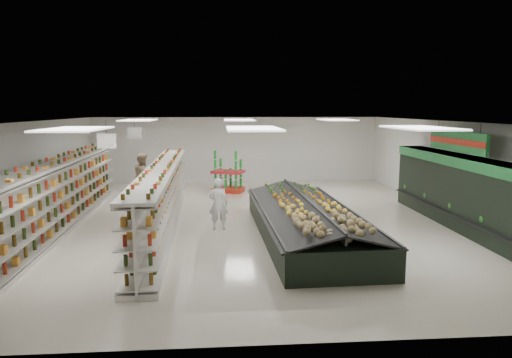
{
  "coord_description": "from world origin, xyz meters",
  "views": [
    {
      "loc": [
        -0.74,
        -14.53,
        3.62
      ],
      "look_at": [
        0.43,
        0.63,
        1.26
      ],
      "focal_mm": 32.0,
      "sensor_mm": 36.0,
      "label": 1
    }
  ],
  "objects": [
    {
      "name": "hortifruti_banner",
      "position": [
        6.25,
        -1.5,
        2.65
      ],
      "size": [
        0.12,
        3.2,
        0.95
      ],
      "color": "#207936",
      "rests_on": "ceiling"
    },
    {
      "name": "ceiling",
      "position": [
        0.0,
        0.0,
        3.2
      ],
      "size": [
        14.0,
        16.0,
        0.02
      ],
      "primitive_type": "cube",
      "color": "white",
      "rests_on": "wall_back"
    },
    {
      "name": "aisle_sign_near",
      "position": [
        -3.8,
        -2.0,
        2.75
      ],
      "size": [
        0.52,
        0.06,
        0.75
      ],
      "color": "white",
      "rests_on": "ceiling"
    },
    {
      "name": "produce_wall_case",
      "position": [
        6.53,
        -1.5,
        1.24
      ],
      "size": [
        0.93,
        8.0,
        2.2
      ],
      "color": "black",
      "rests_on": "floor"
    },
    {
      "name": "shopper_background",
      "position": [
        -3.83,
        3.66,
        0.94
      ],
      "size": [
        0.72,
        1.0,
        1.87
      ],
      "primitive_type": "imported",
      "rotation": [
        0.0,
        0.0,
        1.75
      ],
      "color": "tan",
      "rests_on": "floor"
    },
    {
      "name": "aisle_sign_far",
      "position": [
        -3.8,
        2.0,
        2.75
      ],
      "size": [
        0.52,
        0.06,
        0.75
      ],
      "color": "white",
      "rests_on": "ceiling"
    },
    {
      "name": "shopper_main",
      "position": [
        -0.84,
        -1.08,
        0.79
      ],
      "size": [
        0.59,
        0.41,
        1.57
      ],
      "primitive_type": "imported",
      "rotation": [
        0.0,
        0.0,
        3.08
      ],
      "color": "white",
      "rests_on": "floor"
    },
    {
      "name": "wall_front",
      "position": [
        0.0,
        -8.0,
        1.6
      ],
      "size": [
        14.0,
        0.02,
        3.2
      ],
      "primitive_type": "cube",
      "color": "silver",
      "rests_on": "floor"
    },
    {
      "name": "gondola_center",
      "position": [
        -2.52,
        -0.73,
        0.87
      ],
      "size": [
        1.13,
        10.97,
        1.9
      ],
      "rotation": [
        0.0,
        0.0,
        0.03
      ],
      "color": "silver",
      "rests_on": "floor"
    },
    {
      "name": "wall_left",
      "position": [
        -7.0,
        0.0,
        1.6
      ],
      "size": [
        0.02,
        16.0,
        3.2
      ],
      "primitive_type": "cube",
      "color": "silver",
      "rests_on": "floor"
    },
    {
      "name": "floor",
      "position": [
        0.0,
        0.0,
        0.0
      ],
      "size": [
        16.0,
        16.0,
        0.0
      ],
      "primitive_type": "plane",
      "color": "beige",
      "rests_on": "ground"
    },
    {
      "name": "wall_right",
      "position": [
        7.0,
        0.0,
        1.6
      ],
      "size": [
        0.02,
        16.0,
        3.2
      ],
      "primitive_type": "cube",
      "color": "silver",
      "rests_on": "floor"
    },
    {
      "name": "produce_island",
      "position": [
        1.66,
        -2.08,
        0.5
      ],
      "size": [
        2.94,
        7.5,
        1.11
      ],
      "rotation": [
        0.0,
        0.0,
        0.03
      ],
      "color": "black",
      "rests_on": "floor"
    },
    {
      "name": "soda_endcap",
      "position": [
        -0.44,
        5.17,
        0.81
      ],
      "size": [
        1.54,
        1.31,
        1.68
      ],
      "rotation": [
        0.0,
        0.0,
        -0.37
      ],
      "color": "red",
      "rests_on": "floor"
    },
    {
      "name": "gondola_left",
      "position": [
        -5.65,
        -0.63,
        0.94
      ],
      "size": [
        1.24,
        11.89,
        2.06
      ],
      "rotation": [
        0.0,
        0.0,
        0.03
      ],
      "color": "silver",
      "rests_on": "floor"
    },
    {
      "name": "wall_back",
      "position": [
        0.0,
        8.0,
        1.6
      ],
      "size": [
        14.0,
        0.02,
        3.2
      ],
      "primitive_type": "cube",
      "color": "silver",
      "rests_on": "floor"
    }
  ]
}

